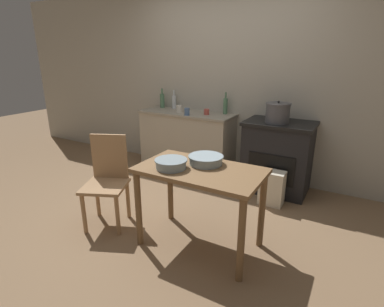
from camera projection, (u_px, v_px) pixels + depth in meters
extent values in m
plane|color=#896B4C|center=(167.00, 219.00, 3.16)|extent=(14.00, 14.00, 0.00)
cube|color=#B2AD9E|center=(230.00, 83.00, 4.06)|extent=(8.00, 0.07, 2.55)
cube|color=#B2A893|center=(187.00, 143.00, 4.35)|extent=(1.34, 0.48, 0.84)
cube|color=gray|center=(187.00, 113.00, 4.21)|extent=(1.37, 0.51, 0.03)
cube|color=black|center=(277.00, 158.00, 3.71)|extent=(0.77, 0.54, 0.84)
cube|color=black|center=(280.00, 123.00, 3.57)|extent=(0.81, 0.58, 0.04)
cube|color=black|center=(271.00, 169.00, 3.50)|extent=(0.54, 0.01, 0.35)
cube|color=olive|center=(200.00, 170.00, 2.51)|extent=(1.05, 0.60, 0.03)
cylinder|color=brown|center=(138.00, 209.00, 2.64)|extent=(0.06, 0.06, 0.71)
cylinder|color=brown|center=(241.00, 241.00, 2.19)|extent=(0.06, 0.06, 0.71)
cylinder|color=brown|center=(170.00, 188.00, 3.06)|extent=(0.06, 0.06, 0.71)
cylinder|color=brown|center=(262.00, 211.00, 2.61)|extent=(0.06, 0.06, 0.71)
cube|color=#A87F56|center=(105.00, 186.00, 2.92)|extent=(0.53, 0.53, 0.03)
cube|color=#A87F56|center=(109.00, 156.00, 3.02)|extent=(0.34, 0.17, 0.46)
cylinder|color=#A87F56|center=(84.00, 214.00, 2.85)|extent=(0.04, 0.04, 0.41)
cylinder|color=#A87F56|center=(118.00, 216.00, 2.82)|extent=(0.04, 0.04, 0.41)
cylinder|color=#A87F56|center=(98.00, 198.00, 3.16)|extent=(0.04, 0.04, 0.41)
cylinder|color=#A87F56|center=(128.00, 199.00, 3.13)|extent=(0.04, 0.04, 0.41)
cube|color=beige|center=(272.00, 188.00, 3.41)|extent=(0.27, 0.19, 0.40)
cylinder|color=#4C4C51|center=(278.00, 114.00, 3.48)|extent=(0.27, 0.27, 0.21)
cylinder|color=#4C4C51|center=(278.00, 104.00, 3.44)|extent=(0.29, 0.29, 0.02)
sphere|color=black|center=(279.00, 102.00, 3.43)|extent=(0.02, 0.02, 0.02)
cylinder|color=#93A8B2|center=(171.00, 164.00, 2.50)|extent=(0.25, 0.25, 0.08)
cylinder|color=#8597A0|center=(171.00, 160.00, 2.49)|extent=(0.27, 0.27, 0.01)
cylinder|color=#93A8B2|center=(206.00, 160.00, 2.59)|extent=(0.29, 0.29, 0.08)
cylinder|color=#8597A0|center=(206.00, 156.00, 2.58)|extent=(0.31, 0.31, 0.01)
cylinder|color=silver|center=(174.00, 102.00, 4.46)|extent=(0.06, 0.06, 0.20)
cylinder|color=silver|center=(174.00, 93.00, 4.42)|extent=(0.02, 0.02, 0.08)
cylinder|color=#517F5B|center=(225.00, 106.00, 4.06)|extent=(0.06, 0.06, 0.21)
cylinder|color=#517F5B|center=(226.00, 95.00, 4.01)|extent=(0.02, 0.02, 0.08)
cylinder|color=#517F5B|center=(162.00, 101.00, 4.53)|extent=(0.07, 0.07, 0.21)
cylinder|color=#517F5B|center=(162.00, 91.00, 4.48)|extent=(0.03, 0.03, 0.08)
cylinder|color=#4C6B99|center=(187.00, 112.00, 3.98)|extent=(0.07, 0.07, 0.10)
cylinder|color=#B74C42|center=(207.00, 112.00, 4.02)|extent=(0.07, 0.07, 0.08)
cylinder|color=silver|center=(179.00, 109.00, 4.19)|extent=(0.08, 0.08, 0.10)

